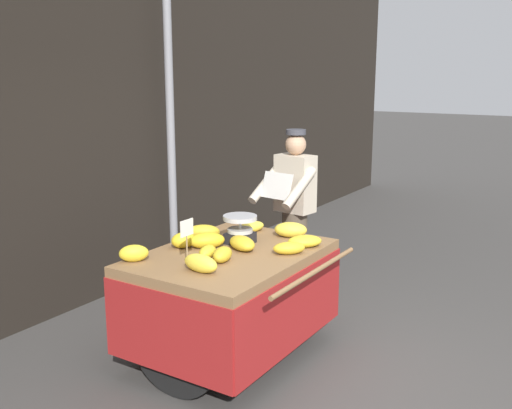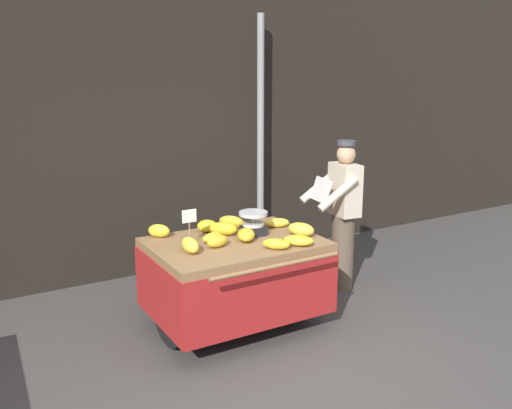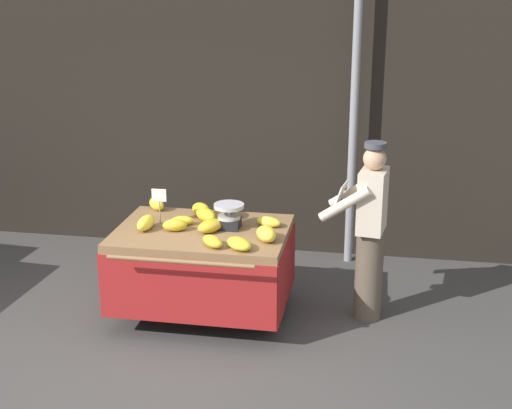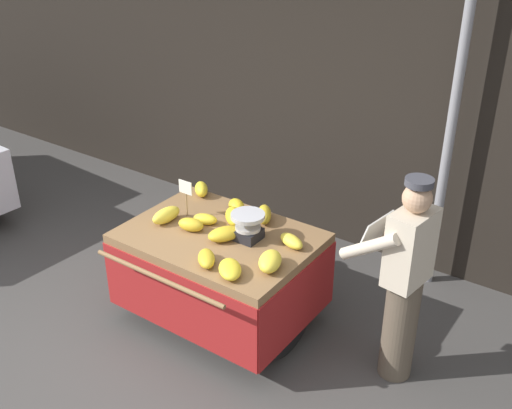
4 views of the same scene
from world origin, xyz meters
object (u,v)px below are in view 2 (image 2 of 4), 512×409
banana_bunch_1 (246,235)px  banana_bunch_9 (207,226)px  banana_bunch_7 (159,231)px  vendor_person (343,215)px  price_sign (189,219)px  weighing_scale (253,223)px  banana_bunch_6 (301,229)px  banana_bunch_5 (212,237)px  banana_bunch_2 (190,245)px  banana_bunch_8 (217,241)px  banana_cart (235,264)px  banana_bunch_0 (277,223)px  banana_bunch_10 (232,222)px  banana_bunch_11 (223,229)px  street_pole (261,141)px  banana_bunch_4 (276,244)px  banana_bunch_3 (299,240)px

banana_bunch_1 → banana_bunch_9: (-0.20, 0.43, 0.01)m
banana_bunch_7 → vendor_person: bearing=-5.4°
price_sign → banana_bunch_7: price_sign is taller
weighing_scale → banana_bunch_6: weighing_scale is taller
banana_bunch_6 → banana_bunch_5: bearing=163.1°
banana_bunch_2 → banana_bunch_9: bearing=50.3°
weighing_scale → banana_bunch_5: weighing_scale is taller
price_sign → banana_bunch_8: (0.20, -0.17, -0.19)m
banana_cart → price_sign: bearing=168.4°
banana_bunch_9 → price_sign: bearing=-137.1°
banana_bunch_0 → banana_bunch_5: banana_bunch_0 is taller
banana_bunch_0 → banana_bunch_9: 0.73m
weighing_scale → banana_bunch_8: weighing_scale is taller
banana_bunch_10 → banana_bunch_11: bearing=-136.3°
street_pole → banana_cart: street_pole is taller
banana_cart → banana_bunch_7: bearing=140.9°
banana_bunch_2 → banana_bunch_4: size_ratio=1.15×
banana_bunch_6 → vendor_person: 1.00m
banana_cart → banana_bunch_6: bearing=-16.2°
price_sign → banana_bunch_0: size_ratio=1.37×
banana_bunch_8 → banana_bunch_5: bearing=81.0°
banana_bunch_8 → banana_bunch_9: banana_bunch_9 is taller
price_sign → banana_bunch_7: 0.45m
street_pole → weighing_scale: 1.99m
weighing_scale → banana_bunch_3: bearing=-68.8°
banana_bunch_2 → banana_bunch_5: banana_bunch_2 is taller
banana_bunch_1 → banana_bunch_11: size_ratio=1.00×
banana_bunch_4 → banana_bunch_6: 0.49m
banana_bunch_6 → vendor_person: (0.89, 0.46, -0.08)m
banana_bunch_2 → banana_bunch_3: bearing=-19.4°
banana_bunch_7 → banana_bunch_11: (0.57, -0.25, -0.00)m
banana_bunch_1 → banana_bunch_11: banana_bunch_11 is taller
banana_cart → vendor_person: bearing=10.2°
banana_bunch_1 → banana_bunch_5: bearing=158.8°
weighing_scale → banana_bunch_3: size_ratio=1.00×
banana_bunch_7 → banana_bunch_4: bearing=-48.5°
banana_bunch_9 → weighing_scale: bearing=-41.8°
banana_bunch_1 → vendor_person: size_ratio=0.17×
banana_bunch_2 → banana_bunch_8: 0.27m
banana_bunch_9 → banana_bunch_2: bearing=-129.7°
street_pole → banana_bunch_11: bearing=-131.8°
banana_bunch_0 → banana_bunch_1: size_ratio=0.86×
banana_bunch_5 → banana_bunch_7: bearing=133.0°
street_pole → price_sign: 2.37m
banana_bunch_10 → banana_bunch_11: 0.26m
banana_bunch_5 → banana_bunch_11: 0.25m
banana_bunch_11 → banana_bunch_1: bearing=-68.4°
banana_bunch_9 → vendor_person: (1.63, -0.11, -0.08)m
banana_cart → price_sign: size_ratio=4.71×
weighing_scale → banana_bunch_0: 0.37m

